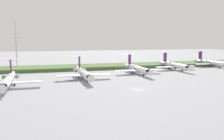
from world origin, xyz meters
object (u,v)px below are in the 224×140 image
at_px(regional_jet_third, 83,73).
at_px(regional_jet_fourth, 137,68).
at_px(regional_jet_second, 8,80).
at_px(antenna_mast, 16,49).
at_px(regional_jet_fifth, 174,65).
at_px(regional_jet_sixth, 211,62).

xyz_separation_m(regional_jet_third, regional_jet_fourth, (28.06, 8.67, 0.00)).
xyz_separation_m(regional_jet_second, antenna_mast, (-1.85, 60.82, 8.61)).
distance_m(regional_jet_fifth, regional_jet_sixth, 31.12).
xyz_separation_m(regional_jet_third, regional_jet_sixth, (83.67, 24.76, 0.00)).
height_order(regional_jet_fourth, antenna_mast, antenna_mast).
bearing_deg(regional_jet_fourth, regional_jet_fifth, 18.02).
xyz_separation_m(regional_jet_fourth, antenna_mast, (-58.31, 41.69, 8.61)).
xyz_separation_m(regional_jet_fifth, regional_jet_sixth, (30.12, 7.80, 0.00)).
relative_size(regional_jet_third, regional_jet_sixth, 1.00).
xyz_separation_m(regional_jet_fourth, regional_jet_sixth, (55.61, 16.10, 0.00)).
height_order(regional_jet_second, antenna_mast, antenna_mast).
bearing_deg(regional_jet_fourth, antenna_mast, 144.44).
height_order(regional_jet_fourth, regional_jet_fifth, same).
xyz_separation_m(regional_jet_second, regional_jet_third, (28.40, 10.46, 0.00)).
bearing_deg(regional_jet_fourth, regional_jet_third, -162.83).
height_order(regional_jet_third, regional_jet_fourth, same).
relative_size(regional_jet_third, regional_jet_fifth, 1.00).
bearing_deg(regional_jet_fifth, regional_jet_second, -161.50).
xyz_separation_m(regional_jet_second, regional_jet_sixth, (112.07, 35.22, 0.00)).
bearing_deg(regional_jet_second, regional_jet_fifth, 18.50).
bearing_deg(antenna_mast, regional_jet_sixth, -12.66).
relative_size(regional_jet_sixth, antenna_mast, 1.15).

